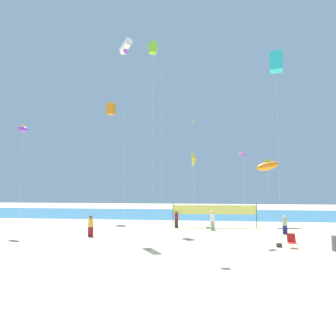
% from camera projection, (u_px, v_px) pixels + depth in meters
% --- Properties ---
extents(ground_plane, '(120.00, 120.00, 0.00)m').
position_uv_depth(ground_plane, '(168.00, 256.00, 16.66)').
color(ground_plane, '#D1BC89').
extents(ocean_band, '(120.00, 20.00, 0.01)m').
position_uv_depth(ocean_band, '(193.00, 214.00, 45.29)').
color(ocean_band, teal).
rests_on(ocean_band, ground).
extents(beachgoer_mustard_shirt, '(0.39, 0.39, 1.68)m').
position_uv_depth(beachgoer_mustard_shirt, '(91.00, 225.00, 23.63)').
color(beachgoer_mustard_shirt, maroon).
rests_on(beachgoer_mustard_shirt, ground).
extents(beachgoer_sage_shirt, '(0.36, 0.36, 1.56)m').
position_uv_depth(beachgoer_sage_shirt, '(285.00, 224.00, 24.76)').
color(beachgoer_sage_shirt, navy).
rests_on(beachgoer_sage_shirt, ground).
extents(beachgoer_white_shirt, '(0.41, 0.41, 1.77)m').
position_uv_depth(beachgoer_white_shirt, '(213.00, 220.00, 27.32)').
color(beachgoer_white_shirt, '#99B28C').
rests_on(beachgoer_white_shirt, ground).
extents(beachgoer_maroon_shirt, '(0.35, 0.35, 1.54)m').
position_uv_depth(beachgoer_maroon_shirt, '(176.00, 219.00, 29.24)').
color(beachgoer_maroon_shirt, '#2D2D33').
rests_on(beachgoer_maroon_shirt, ground).
extents(folding_beach_chair, '(0.52, 0.65, 0.89)m').
position_uv_depth(folding_beach_chair, '(292.00, 240.00, 19.03)').
color(folding_beach_chair, red).
rests_on(folding_beach_chair, ground).
extents(volleyball_net, '(8.21, 0.56, 2.40)m').
position_uv_depth(volleyball_net, '(214.00, 211.00, 29.18)').
color(volleyball_net, '#4C4C51').
rests_on(volleyball_net, ground).
extents(beach_handbag, '(0.32, 0.16, 0.26)m').
position_uv_depth(beach_handbag, '(279.00, 245.00, 19.21)').
color(beach_handbag, '#2D2D33').
rests_on(beach_handbag, ground).
extents(kite_orange_box, '(1.06, 1.06, 14.42)m').
position_uv_depth(kite_orange_box, '(111.00, 109.00, 37.04)').
color(kite_orange_box, silver).
rests_on(kite_orange_box, ground).
extents(kite_magenta_diamond, '(0.80, 0.80, 6.45)m').
position_uv_depth(kite_magenta_diamond, '(244.00, 155.00, 21.25)').
color(kite_magenta_diamond, silver).
rests_on(kite_magenta_diamond, ground).
extents(kite_lime_diamond, '(0.65, 0.65, 18.92)m').
position_uv_depth(kite_lime_diamond, '(162.00, 8.00, 23.05)').
color(kite_lime_diamond, silver).
rests_on(kite_lime_diamond, ground).
extents(kite_orange_inflatable, '(2.84, 1.67, 6.89)m').
position_uv_depth(kite_orange_inflatable, '(268.00, 166.00, 31.26)').
color(kite_orange_inflatable, silver).
rests_on(kite_orange_inflatable, ground).
extents(kite_lime_box, '(1.00, 1.00, 19.14)m').
position_uv_depth(kite_lime_box, '(153.00, 48.00, 31.25)').
color(kite_lime_box, silver).
rests_on(kite_lime_box, ground).
extents(kite_white_tube, '(1.57, 2.02, 16.48)m').
position_uv_depth(kite_white_tube, '(126.00, 47.00, 25.85)').
color(kite_white_tube, silver).
rests_on(kite_white_tube, ground).
extents(kite_cyan_box, '(1.08, 1.08, 14.31)m').
position_uv_depth(kite_cyan_box, '(276.00, 62.00, 22.99)').
color(kite_cyan_box, silver).
rests_on(kite_cyan_box, ground).
extents(kite_violet_inflatable, '(1.66, 1.30, 9.42)m').
position_uv_depth(kite_violet_inflatable, '(23.00, 129.00, 25.89)').
color(kite_violet_inflatable, silver).
rests_on(kite_violet_inflatable, ground).
extents(kite_yellow_delta, '(0.54, 1.55, 7.75)m').
position_uv_depth(kite_yellow_delta, '(194.00, 159.00, 32.34)').
color(kite_yellow_delta, silver).
rests_on(kite_yellow_delta, ground).
extents(kite_orange_diamond, '(0.45, 0.44, 12.21)m').
position_uv_depth(kite_orange_diamond, '(194.00, 127.00, 36.28)').
color(kite_orange_diamond, silver).
rests_on(kite_orange_diamond, ground).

